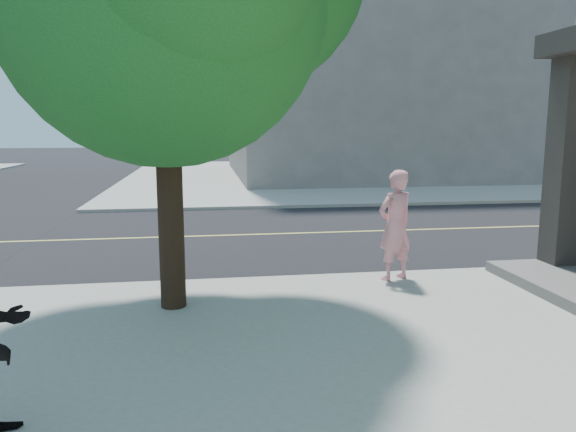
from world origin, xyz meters
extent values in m
plane|color=black|center=(0.00, 0.00, 0.00)|extent=(140.00, 140.00, 0.00)
cube|color=black|center=(0.00, 4.50, 0.01)|extent=(140.00, 9.00, 0.01)
cube|color=#9E9E94|center=(13.50, 21.50, 0.06)|extent=(29.00, 25.00, 0.12)
cube|color=#35302B|center=(9.70, -0.50, 2.22)|extent=(0.55, 0.55, 4.20)
cube|color=slate|center=(14.00, 22.00, 7.12)|extent=(18.00, 16.00, 14.00)
imported|color=pink|center=(6.47, -0.52, 1.09)|extent=(0.83, 0.70, 1.95)
cylinder|color=black|center=(2.68, -1.45, 2.00)|extent=(0.38, 0.38, 3.76)
sphere|color=#206723|center=(2.68, -1.45, 4.51)|extent=(4.60, 4.60, 4.60)
camera|label=1|loc=(3.18, -9.59, 2.79)|focal=34.23mm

